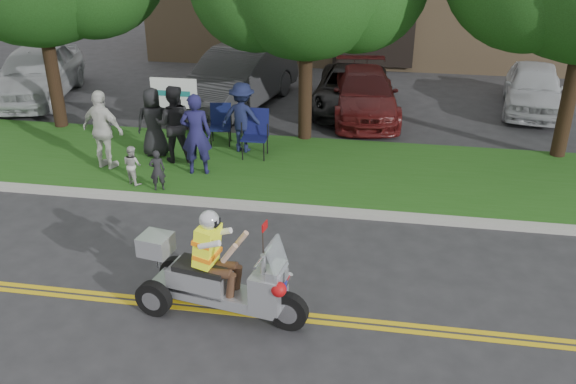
% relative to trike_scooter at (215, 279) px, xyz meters
% --- Properties ---
extents(ground, '(120.00, 120.00, 0.00)m').
position_rel_trike_scooter_xyz_m(ground, '(-0.17, 0.58, -0.64)').
color(ground, '#28282B').
rests_on(ground, ground).
extents(centerline_near, '(60.00, 0.10, 0.01)m').
position_rel_trike_scooter_xyz_m(centerline_near, '(-0.17, -0.00, -0.63)').
color(centerline_near, gold).
rests_on(centerline_near, ground).
extents(centerline_far, '(60.00, 0.10, 0.01)m').
position_rel_trike_scooter_xyz_m(centerline_far, '(-0.17, 0.16, -0.63)').
color(centerline_far, gold).
rests_on(centerline_far, ground).
extents(curb, '(60.00, 0.25, 0.12)m').
position_rel_trike_scooter_xyz_m(curb, '(-0.17, 3.63, -0.58)').
color(curb, '#A8A89E').
rests_on(curb, ground).
extents(grass_verge, '(60.00, 4.00, 0.10)m').
position_rel_trike_scooter_xyz_m(grass_verge, '(-0.17, 5.78, -0.58)').
color(grass_verge, '#215416').
rests_on(grass_verge, ground).
extents(commercial_building, '(18.00, 8.20, 4.00)m').
position_rel_trike_scooter_xyz_m(commercial_building, '(1.83, 19.55, 1.37)').
color(commercial_building, '#9E7F5B').
rests_on(commercial_building, ground).
extents(business_sign, '(1.25, 0.06, 1.75)m').
position_rel_trike_scooter_xyz_m(business_sign, '(-3.07, 7.18, 0.62)').
color(business_sign, silver).
rests_on(business_sign, ground).
extents(trike_scooter, '(2.78, 1.13, 1.82)m').
position_rel_trike_scooter_xyz_m(trike_scooter, '(0.00, 0.00, 0.00)').
color(trike_scooter, black).
rests_on(trike_scooter, ground).
extents(lawn_chair_a, '(0.63, 0.65, 1.04)m').
position_rel_trike_scooter_xyz_m(lawn_chair_a, '(-1.81, 7.04, 0.05)').
color(lawn_chair_a, black).
rests_on(lawn_chair_a, grass_verge).
extents(lawn_chair_b, '(0.63, 0.65, 1.18)m').
position_rel_trike_scooter_xyz_m(lawn_chair_b, '(-0.71, 6.34, 0.13)').
color(lawn_chair_b, black).
rests_on(lawn_chair_b, grass_verge).
extents(spectator_adult_left, '(0.77, 0.58, 1.93)m').
position_rel_trike_scooter_xyz_m(spectator_adult_left, '(-1.83, 5.03, 0.43)').
color(spectator_adult_left, '#1B1A48').
rests_on(spectator_adult_left, grass_verge).
extents(spectator_adult_mid, '(1.04, 0.87, 1.90)m').
position_rel_trike_scooter_xyz_m(spectator_adult_mid, '(-2.58, 5.67, 0.42)').
color(spectator_adult_mid, black).
rests_on(spectator_adult_mid, grass_verge).
extents(spectator_adult_right, '(1.20, 0.72, 1.90)m').
position_rel_trike_scooter_xyz_m(spectator_adult_right, '(-4.09, 4.98, 0.42)').
color(spectator_adult_right, silver).
rests_on(spectator_adult_right, grass_verge).
extents(spectator_chair_a, '(1.24, 0.83, 1.79)m').
position_rel_trike_scooter_xyz_m(spectator_chair_a, '(-1.09, 6.56, 0.36)').
color(spectator_chair_a, '#161C3E').
rests_on(spectator_chair_a, grass_verge).
extents(spectator_chair_b, '(0.96, 0.75, 1.72)m').
position_rel_trike_scooter_xyz_m(spectator_chair_b, '(-3.20, 5.93, 0.33)').
color(spectator_chair_b, black).
rests_on(spectator_chair_b, grass_verge).
extents(child_left, '(0.40, 0.34, 0.94)m').
position_rel_trike_scooter_xyz_m(child_left, '(-2.42, 3.98, -0.06)').
color(child_left, black).
rests_on(child_left, grass_verge).
extents(child_right, '(0.55, 0.52, 0.91)m').
position_rel_trike_scooter_xyz_m(child_right, '(-3.10, 4.21, -0.08)').
color(child_right, beige).
rests_on(child_right, grass_verge).
extents(parked_car_far_left, '(3.07, 5.43, 1.74)m').
position_rel_trike_scooter_xyz_m(parked_car_far_left, '(-8.82, 10.19, 0.24)').
color(parked_car_far_left, '#A7ABAF').
rests_on(parked_car_far_left, ground).
extents(parked_car_left, '(3.12, 5.72, 1.79)m').
position_rel_trike_scooter_xyz_m(parked_car_left, '(-2.17, 10.42, 0.26)').
color(parked_car_left, '#2D2D30').
rests_on(parked_car_left, ground).
extents(parked_car_mid, '(2.16, 4.60, 1.27)m').
position_rel_trike_scooter_xyz_m(parked_car_mid, '(1.33, 10.73, 0.00)').
color(parked_car_mid, black).
rests_on(parked_car_mid, ground).
extents(parked_car_right, '(2.42, 4.82, 1.34)m').
position_rel_trike_scooter_xyz_m(parked_car_right, '(1.79, 10.21, 0.03)').
color(parked_car_right, '#541313').
rests_on(parked_car_right, ground).
extents(parked_car_far_right, '(2.35, 4.44, 1.44)m').
position_rel_trike_scooter_xyz_m(parked_car_far_right, '(6.90, 11.54, 0.08)').
color(parked_car_far_right, '#B8BBC0').
rests_on(parked_car_far_right, ground).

